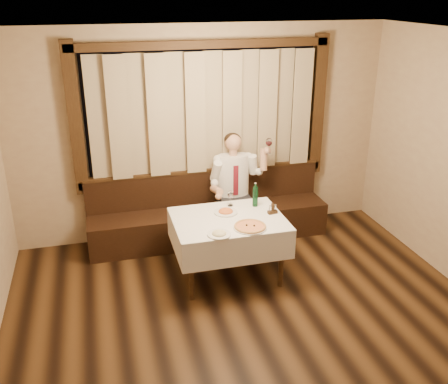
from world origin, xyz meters
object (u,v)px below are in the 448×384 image
object	(u,v)px
dining_table	(228,226)
seated_man	(235,180)
pasta_cream	(219,232)
cruet_caddy	(273,210)
green_bottle	(255,196)
banquette	(208,217)
pasta_red	(226,210)
pizza	(250,227)

from	to	relation	value
dining_table	seated_man	xyz separation A→B (m)	(0.35, 0.93, 0.19)
pasta_cream	cruet_caddy	bearing A→B (deg)	26.85
pasta_cream	cruet_caddy	size ratio (longest dim) A/B	2.12
cruet_caddy	pasta_cream	bearing A→B (deg)	-163.20
cruet_caddy	green_bottle	bearing A→B (deg)	106.66
pasta_cream	seated_man	size ratio (longest dim) A/B	0.18
banquette	cruet_caddy	xyz separation A→B (m)	(0.53, -1.03, 0.49)
pasta_cream	green_bottle	bearing A→B (deg)	46.01
pasta_red	cruet_caddy	xyz separation A→B (m)	(0.52, -0.15, 0.00)
dining_table	banquette	bearing A→B (deg)	90.00
pasta_red	seated_man	size ratio (longest dim) A/B	0.19
dining_table	seated_man	size ratio (longest dim) A/B	0.87
banquette	green_bottle	bearing A→B (deg)	-62.61
green_bottle	seated_man	distance (m)	0.69
dining_table	cruet_caddy	world-z (taller)	cruet_caddy
cruet_caddy	pasta_red	bearing A→B (deg)	153.64
cruet_caddy	seated_man	size ratio (longest dim) A/B	0.08
pizza	seated_man	distance (m)	1.25
pizza	pasta_red	size ratio (longest dim) A/B	1.34
banquette	pizza	bearing A→B (deg)	-83.03
banquette	pasta_red	world-z (taller)	banquette
pasta_cream	green_bottle	xyz separation A→B (m)	(0.61, 0.63, 0.09)
dining_table	green_bottle	bearing A→B (deg)	31.95
pasta_red	pizza	bearing A→B (deg)	-70.88
cruet_caddy	dining_table	bearing A→B (deg)	169.22
pizza	seated_man	size ratio (longest dim) A/B	0.25
banquette	dining_table	world-z (taller)	banquette
pasta_cream	dining_table	bearing A→B (deg)	61.38
pasta_red	green_bottle	xyz separation A→B (m)	(0.39, 0.10, 0.09)
banquette	cruet_caddy	bearing A→B (deg)	-62.77
seated_man	green_bottle	bearing A→B (deg)	-85.43
pizza	pasta_red	xyz separation A→B (m)	(-0.16, 0.45, 0.02)
banquette	pasta_cream	distance (m)	1.50
green_bottle	cruet_caddy	xyz separation A→B (m)	(0.13, -0.26, -0.09)
pizza	cruet_caddy	distance (m)	0.47
dining_table	pasta_red	bearing A→B (deg)	87.43
pizza	seated_man	bearing A→B (deg)	81.52
cruet_caddy	banquette	bearing A→B (deg)	107.17
green_bottle	banquette	bearing A→B (deg)	117.39
dining_table	green_bottle	xyz separation A→B (m)	(0.40, 0.25, 0.23)
dining_table	cruet_caddy	bearing A→B (deg)	-0.72
seated_man	dining_table	bearing A→B (deg)	-110.36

